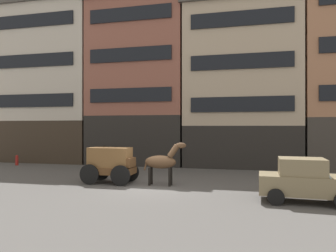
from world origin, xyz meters
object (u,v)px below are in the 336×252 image
Objects in this scene: cargo_wagon at (111,162)px; pedestrian_officer at (104,156)px; sedan_dark at (305,180)px; fire_hydrant_curbside at (17,160)px; draft_horse at (162,162)px.

cargo_wagon is 1.62× the size of pedestrian_officer.
sedan_dark reaches higher than fire_hydrant_curbside.
draft_horse reaches higher than fire_hydrant_curbside.
draft_horse reaches higher than sedan_dark.
cargo_wagon is 3.50× the size of fire_hydrant_curbside.
pedestrian_officer is at bearing 150.14° from sedan_dark.
sedan_dark is 21.79m from fire_hydrant_curbside.
cargo_wagon reaches higher than pedestrian_officer.
fire_hydrant_curbside is at bearing 157.64° from draft_horse.
fire_hydrant_curbside is (-8.09, 0.85, -0.55)m from pedestrian_officer.
fire_hydrant_curbside is at bearing 152.32° from cargo_wagon.
cargo_wagon is 12.10m from fire_hydrant_curbside.
draft_horse reaches higher than pedestrian_officer.
draft_horse is at bearing -40.59° from pedestrian_officer.
sedan_dark is at bearing -13.22° from cargo_wagon.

